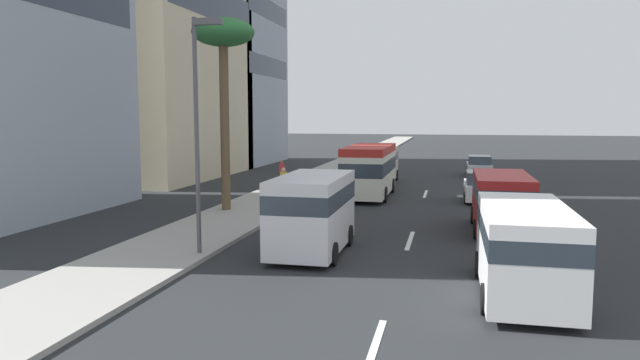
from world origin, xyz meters
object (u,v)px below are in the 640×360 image
(palm_tree, at_px, (223,43))
(street_lamp, at_px, (199,111))
(van_sixth, at_px, (312,209))
(car_fifth, at_px, (479,166))
(car_second, at_px, (483,187))
(pedestrian_near_lamp, at_px, (282,171))
(van_lead, at_px, (502,199))
(van_seventh, at_px, (380,162))
(minibus_third, at_px, (369,169))
(pedestrian_mid_block, at_px, (284,182))
(van_fourth, at_px, (524,245))

(palm_tree, distance_m, street_lamp, 9.16)
(van_sixth, distance_m, palm_tree, 11.01)
(car_fifth, xyz_separation_m, palm_tree, (-19.42, 12.29, 7.06))
(car_second, distance_m, pedestrian_near_lamp, 12.42)
(van_lead, relative_size, van_seventh, 1.09)
(van_lead, xyz_separation_m, minibus_third, (8.54, 6.38, 0.27))
(car_second, height_order, van_seventh, van_seventh)
(car_second, distance_m, pedestrian_mid_block, 10.59)
(car_second, xyz_separation_m, van_fourth, (-16.69, -0.15, 0.57))
(van_fourth, distance_m, van_seventh, 25.09)
(pedestrian_mid_block, bearing_deg, van_fourth, 127.74)
(pedestrian_mid_block, bearing_deg, van_lead, 153.69)
(minibus_third, relative_size, car_fifth, 1.64)
(car_fifth, bearing_deg, street_lamp, 160.49)
(car_fifth, bearing_deg, van_seventh, 128.38)
(van_lead, relative_size, car_second, 1.18)
(street_lamp, bearing_deg, van_seventh, -7.73)
(minibus_third, distance_m, street_lamp, 15.65)
(car_second, height_order, street_lamp, street_lamp)
(van_lead, height_order, van_sixth, van_sixth)
(van_seventh, relative_size, street_lamp, 0.62)
(van_sixth, bearing_deg, car_second, 155.49)
(van_sixth, relative_size, pedestrian_near_lamp, 2.88)
(car_second, bearing_deg, van_lead, -178.16)
(car_second, height_order, pedestrian_near_lamp, pedestrian_near_lamp)
(van_lead, bearing_deg, pedestrian_near_lamp, 47.33)
(van_lead, relative_size, pedestrian_mid_block, 2.96)
(van_lead, distance_m, pedestrian_near_lamp, 16.75)
(van_sixth, distance_m, pedestrian_mid_block, 11.19)
(car_fifth, bearing_deg, minibus_third, 152.93)
(van_seventh, xyz_separation_m, pedestrian_near_lamp, (-4.51, 5.64, -0.30))
(minibus_third, bearing_deg, van_lead, 36.77)
(van_fourth, xyz_separation_m, van_seventh, (24.22, 6.56, 0.01))
(minibus_third, distance_m, car_fifth, 14.27)
(car_second, bearing_deg, pedestrian_mid_block, 106.44)
(van_lead, bearing_deg, minibus_third, 36.77)
(van_sixth, xyz_separation_m, van_seventh, (20.96, 0.29, -0.14))
(palm_tree, bearing_deg, pedestrian_mid_block, -26.67)
(car_second, xyz_separation_m, car_fifth, (12.90, -0.37, -0.02))
(minibus_third, bearing_deg, pedestrian_near_lamp, -115.33)
(street_lamp, bearing_deg, pedestrian_mid_block, 3.50)
(van_lead, height_order, palm_tree, palm_tree)
(pedestrian_mid_block, relative_size, street_lamp, 0.23)
(car_second, bearing_deg, palm_tree, 118.67)
(palm_tree, bearing_deg, car_second, -61.33)
(van_seventh, height_order, pedestrian_near_lamp, van_seventh)
(pedestrian_near_lamp, distance_m, palm_tree, 11.69)
(minibus_third, xyz_separation_m, car_fifth, (12.68, -6.48, -0.84))
(van_seventh, bearing_deg, pedestrian_mid_block, -19.58)
(palm_tree, bearing_deg, van_fourth, -130.10)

